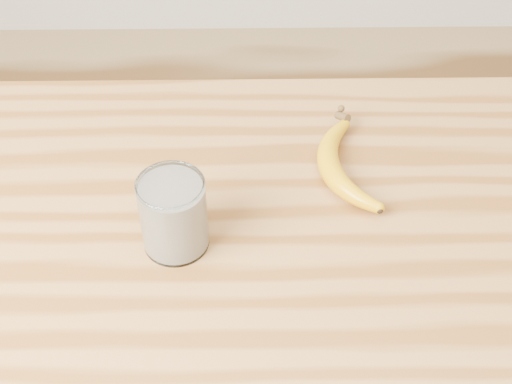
{
  "coord_description": "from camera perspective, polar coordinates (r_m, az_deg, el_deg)",
  "views": [
    {
      "loc": [
        -0.18,
        -0.57,
        1.6
      ],
      "look_at": [
        -0.17,
        0.11,
        0.93
      ],
      "focal_mm": 50.0,
      "sensor_mm": 36.0,
      "label": 1
    }
  ],
  "objects": [
    {
      "name": "smoothie_glass",
      "position": [
        0.9,
        -6.62,
        -1.81
      ],
      "size": [
        0.08,
        0.08,
        0.11
      ],
      "color": "white",
      "rests_on": "table"
    },
    {
      "name": "banana",
      "position": [
        1.01,
        5.87,
        1.96
      ],
      "size": [
        0.14,
        0.27,
        0.03
      ],
      "primitive_type": null,
      "rotation": [
        0.0,
        0.0,
        0.16
      ],
      "color": "#C68B06",
      "rests_on": "table"
    },
    {
      "name": "table",
      "position": [
        1.02,
        10.07,
        -10.47
      ],
      "size": [
        1.2,
        0.8,
        0.9
      ],
      "color": "olive",
      "rests_on": "ground"
    }
  ]
}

